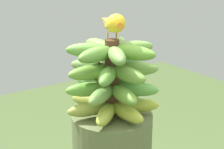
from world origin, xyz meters
name	(u,v)px	position (x,y,z in m)	size (l,w,h in m)	color
banana_bunch	(112,78)	(0.00, 0.00, 1.49)	(0.29, 0.29, 0.24)	#4C2D1E
perched_bird	(114,24)	(0.01, 0.00, 1.66)	(0.09, 0.19, 0.08)	#C68933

